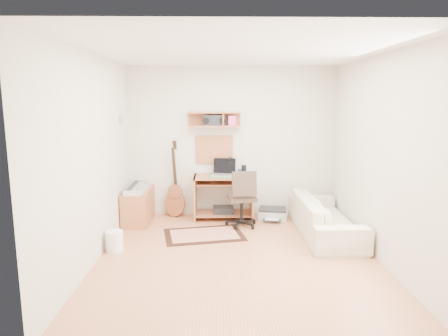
{
  "coord_description": "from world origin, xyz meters",
  "views": [
    {
      "loc": [
        -0.26,
        -4.92,
        2.02
      ],
      "look_at": [
        -0.15,
        1.05,
        1.0
      ],
      "focal_mm": 31.87,
      "sensor_mm": 36.0,
      "label": 1
    }
  ],
  "objects_px": {
    "desk": "(223,197)",
    "cabinet": "(138,206)",
    "sofa": "(325,210)",
    "printer": "(273,214)",
    "task_chair": "(242,198)"
  },
  "relations": [
    {
      "from": "task_chair",
      "to": "printer",
      "type": "relative_size",
      "value": 1.99
    },
    {
      "from": "desk",
      "to": "printer",
      "type": "xyz_separation_m",
      "value": [
        0.85,
        -0.06,
        -0.29
      ]
    },
    {
      "from": "sofa",
      "to": "desk",
      "type": "bearing_deg",
      "value": 60.46
    },
    {
      "from": "task_chair",
      "to": "cabinet",
      "type": "xyz_separation_m",
      "value": [
        -1.72,
        0.27,
        -0.2
      ]
    },
    {
      "from": "desk",
      "to": "printer",
      "type": "bearing_deg",
      "value": -4.35
    },
    {
      "from": "printer",
      "to": "sofa",
      "type": "xyz_separation_m",
      "value": [
        0.68,
        -0.8,
        0.29
      ]
    },
    {
      "from": "cabinet",
      "to": "sofa",
      "type": "xyz_separation_m",
      "value": [
        2.96,
        -0.69,
        0.1
      ]
    },
    {
      "from": "task_chair",
      "to": "printer",
      "type": "bearing_deg",
      "value": 26.27
    },
    {
      "from": "desk",
      "to": "sofa",
      "type": "distance_m",
      "value": 1.76
    },
    {
      "from": "printer",
      "to": "task_chair",
      "type": "bearing_deg",
      "value": -135.98
    },
    {
      "from": "desk",
      "to": "cabinet",
      "type": "height_order",
      "value": "desk"
    },
    {
      "from": "printer",
      "to": "cabinet",
      "type": "bearing_deg",
      "value": -167.23
    },
    {
      "from": "printer",
      "to": "sofa",
      "type": "relative_size",
      "value": 0.25
    },
    {
      "from": "task_chair",
      "to": "sofa",
      "type": "relative_size",
      "value": 0.49
    },
    {
      "from": "cabinet",
      "to": "sofa",
      "type": "bearing_deg",
      "value": -13.14
    }
  ]
}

